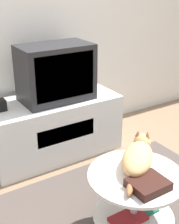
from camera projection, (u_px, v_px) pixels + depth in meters
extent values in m
cube|color=silver|center=(21.00, 2.00, 2.63)|extent=(8.00, 0.05, 2.60)
cube|color=silver|center=(52.00, 126.00, 2.80)|extent=(1.16, 0.55, 0.52)
cube|color=silver|center=(67.00, 133.00, 2.57)|extent=(0.52, 0.01, 0.15)
cube|color=#232326|center=(56.00, 73.00, 2.61)|extent=(0.60, 0.36, 0.47)
cube|color=black|center=(66.00, 77.00, 2.46)|extent=(0.52, 0.01, 0.37)
cube|color=black|center=(0.00, 105.00, 2.45)|extent=(0.09, 0.09, 0.09)
cylinder|color=#B7B7BC|center=(134.00, 205.00, 1.88)|extent=(0.04, 0.04, 0.41)
cylinder|color=silver|center=(133.00, 216.00, 1.92)|extent=(0.50, 0.50, 0.01)
cylinder|color=silver|center=(136.00, 176.00, 1.80)|extent=(0.56, 0.56, 0.02)
cube|color=maroon|center=(128.00, 219.00, 1.87)|extent=(0.22, 0.13, 0.02)
cube|color=#1E664C|center=(143.00, 209.00, 1.95)|extent=(0.15, 0.14, 0.01)
cube|color=black|center=(148.00, 185.00, 1.67)|extent=(0.20, 0.17, 0.05)
ellipsoid|color=tan|center=(137.00, 158.00, 1.84)|extent=(0.39, 0.37, 0.12)
sphere|color=tan|center=(142.00, 142.00, 2.03)|extent=(0.11, 0.11, 0.11)
cone|color=#996038|center=(138.00, 133.00, 2.02)|extent=(0.04, 0.04, 0.04)
cone|color=#996038|center=(148.00, 135.00, 2.00)|extent=(0.04, 0.04, 0.04)
ellipsoid|color=#996038|center=(131.00, 187.00, 1.65)|extent=(0.15, 0.14, 0.04)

